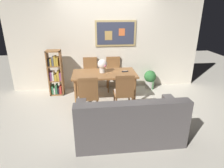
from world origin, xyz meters
TOP-DOWN VIEW (x-y plane):
  - ground_plane at (0.00, 0.00)m, footprint 12.00×12.00m
  - wall_back_with_painting at (0.00, 1.37)m, footprint 5.20×0.14m
  - dining_table at (-0.13, 0.45)m, footprint 1.51×0.81m
  - dining_chair_far_right at (0.17, 1.17)m, footprint 0.40×0.41m
  - dining_chair_far_left at (-0.46, 1.19)m, footprint 0.40×0.41m
  - dining_chair_near_right at (0.22, -0.24)m, footprint 0.40×0.41m
  - dining_chair_near_left at (-0.51, -0.29)m, footprint 0.40×0.41m
  - leather_couch at (0.16, -1.14)m, footprint 1.80×0.84m
  - bookshelf at (-1.37, 0.99)m, footprint 0.36×0.28m
  - potted_ivy at (1.22, 1.13)m, footprint 0.34×0.34m
  - flower_vase at (-0.17, 0.50)m, footprint 0.23×0.23m
  - tv_remote at (0.37, 0.49)m, footprint 0.16×0.06m

SIDE VIEW (x-z plane):
  - ground_plane at x=0.00m, z-range 0.00..0.00m
  - potted_ivy at x=1.22m, z-range 0.00..0.55m
  - leather_couch at x=0.16m, z-range -0.11..0.73m
  - dining_chair_far_right at x=0.17m, z-range 0.08..0.99m
  - dining_chair_far_left at x=-0.46m, z-range 0.08..0.99m
  - dining_chair_near_right at x=0.22m, z-range 0.08..0.99m
  - dining_chair_near_left at x=-0.51m, z-range 0.08..0.99m
  - bookshelf at x=-1.37m, z-range -0.04..1.14m
  - dining_table at x=-0.13m, z-range 0.26..0.98m
  - tv_remote at x=0.37m, z-range 0.72..0.74m
  - flower_vase at x=-0.17m, z-range 0.74..1.06m
  - wall_back_with_painting at x=0.00m, z-range 0.00..2.60m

